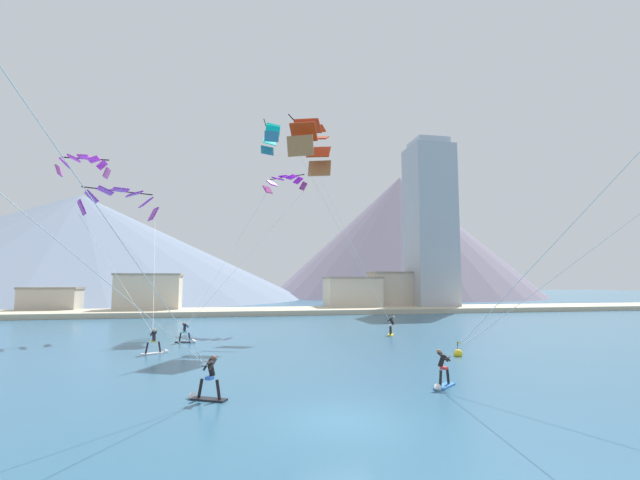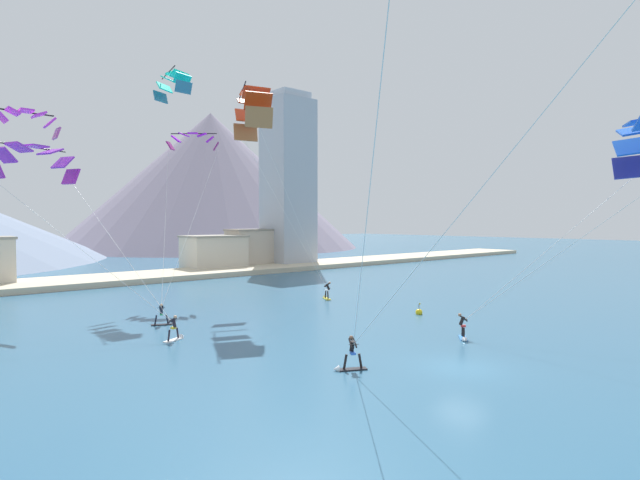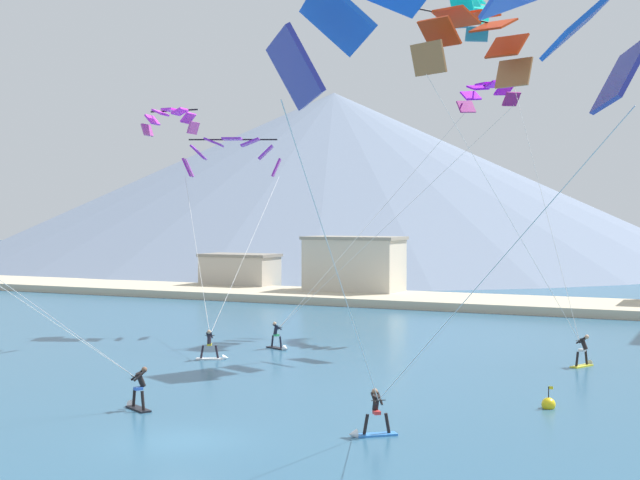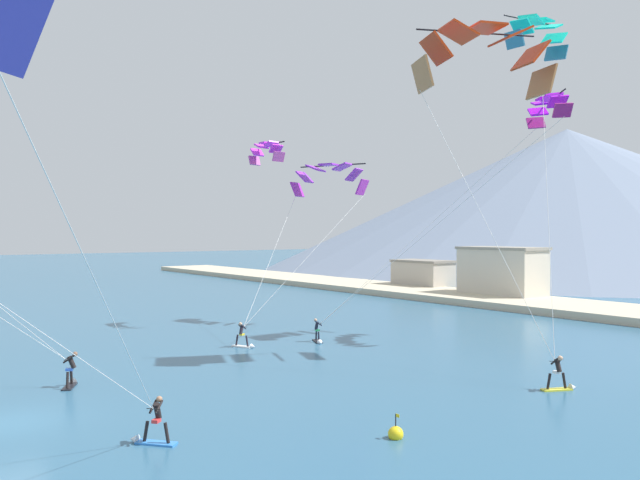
% 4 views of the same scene
% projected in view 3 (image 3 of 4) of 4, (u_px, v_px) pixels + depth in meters
% --- Properties ---
extents(ground_plane, '(400.00, 400.00, 0.00)m').
position_uv_depth(ground_plane, '(184.00, 441.00, 30.42)').
color(ground_plane, '#2D5B7A').
extents(kitesurfer_near_lead, '(1.11, 1.74, 1.75)m').
position_uv_depth(kitesurfer_near_lead, '(585.00, 356.00, 45.57)').
color(kitesurfer_near_lead, yellow).
rests_on(kitesurfer_near_lead, ground).
extents(kitesurfer_near_trail, '(1.60, 1.42, 1.70)m').
position_uv_depth(kitesurfer_near_trail, '(370.00, 422.00, 31.14)').
color(kitesurfer_near_trail, '#337FDB').
rests_on(kitesurfer_near_trail, ground).
extents(kitesurfer_mid_center, '(1.73, 1.16, 1.77)m').
position_uv_depth(kitesurfer_mid_center, '(137.00, 395.00, 35.52)').
color(kitesurfer_mid_center, black).
rests_on(kitesurfer_mid_center, ground).
extents(kitesurfer_far_left, '(1.75, 1.08, 1.70)m').
position_uv_depth(kitesurfer_far_left, '(214.00, 351.00, 47.75)').
color(kitesurfer_far_left, white).
rests_on(kitesurfer_far_left, ground).
extents(kitesurfer_far_right, '(1.75, 1.09, 1.65)m').
position_uv_depth(kitesurfer_far_right, '(279.00, 341.00, 51.53)').
color(kitesurfer_far_right, black).
rests_on(kitesurfer_far_right, ground).
extents(parafoil_kite_near_lead, '(9.13, 8.32, 17.88)m').
position_uv_depth(parafoil_kite_near_lead, '(474.00, 39.00, 50.41)').
color(parafoil_kite_near_lead, '#AB6A3B').
extents(parafoil_kite_near_trail, '(9.58, 11.79, 12.25)m').
position_uv_depth(parafoil_kite_near_trail, '(459.00, 20.00, 20.75)').
color(parafoil_kite_near_trail, '#2C2F92').
extents(parafoil_kite_far_left, '(8.46, 13.05, 11.71)m').
position_uv_depth(parafoil_kite_far_left, '(232.00, 152.00, 59.77)').
color(parafoil_kite_far_left, purple).
extents(parafoil_kite_far_right, '(11.43, 14.58, 15.40)m').
position_uv_depth(parafoil_kite_far_right, '(485.00, 94.00, 58.88)').
color(parafoil_kite_far_right, '#9A1E72').
extents(parafoil_kite_distant_high_outer, '(2.02, 6.03, 2.60)m').
position_uv_depth(parafoil_kite_distant_high_outer, '(470.00, 12.00, 60.57)').
color(parafoil_kite_distant_high_outer, teal).
extents(parafoil_kite_distant_low_drift, '(3.81, 1.15, 1.67)m').
position_uv_depth(parafoil_kite_distant_low_drift, '(170.00, 118.00, 55.82)').
color(parafoil_kite_distant_low_drift, '#C248A4').
extents(race_marker_buoy, '(0.56, 0.56, 1.02)m').
position_uv_depth(race_marker_buoy, '(548.00, 404.00, 35.61)').
color(race_marker_buoy, yellow).
rests_on(race_marker_buoy, ground).
extents(shoreline_strip, '(180.00, 10.00, 0.70)m').
position_uv_depth(shoreline_strip, '(513.00, 304.00, 74.57)').
color(shoreline_strip, beige).
rests_on(shoreline_strip, ground).
extents(shore_building_harbour_front, '(7.77, 4.30, 3.86)m').
position_uv_depth(shore_building_harbour_front, '(240.00, 272.00, 91.32)').
color(shore_building_harbour_front, '#B7AD9E').
rests_on(shore_building_harbour_front, ground).
extents(shore_building_quay_west, '(9.18, 4.71, 5.81)m').
position_uv_depth(shore_building_quay_west, '(354.00, 267.00, 83.72)').
color(shore_building_quay_west, beige).
rests_on(shore_building_quay_west, ground).
extents(mountain_peak_central_summit, '(125.72, 125.72, 29.01)m').
position_uv_depth(mountain_peak_central_summit, '(334.00, 177.00, 153.61)').
color(mountain_peak_central_summit, slate).
rests_on(mountain_peak_central_summit, ground).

